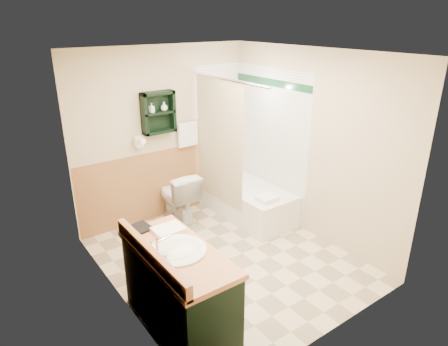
{
  "coord_description": "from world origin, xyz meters",
  "views": [
    {
      "loc": [
        -2.43,
        -3.28,
        2.73
      ],
      "look_at": [
        0.09,
        0.2,
        1.04
      ],
      "focal_mm": 32.0,
      "sensor_mm": 36.0,
      "label": 1
    }
  ],
  "objects_px": {
    "toilet": "(178,197)",
    "soap_bottle_b": "(164,107)",
    "hair_dryer": "(139,142)",
    "vanity_book": "(133,221)",
    "vanity": "(179,289)",
    "soap_bottle_a": "(152,110)",
    "wall_shelf": "(158,113)",
    "bathtub": "(247,200)"
  },
  "relations": [
    {
      "from": "wall_shelf",
      "to": "hair_dryer",
      "type": "bearing_deg",
      "value": 175.24
    },
    {
      "from": "hair_dryer",
      "to": "bathtub",
      "type": "height_order",
      "value": "hair_dryer"
    },
    {
      "from": "hair_dryer",
      "to": "soap_bottle_b",
      "type": "distance_m",
      "value": 0.56
    },
    {
      "from": "soap_bottle_b",
      "to": "wall_shelf",
      "type": "bearing_deg",
      "value": 176.59
    },
    {
      "from": "vanity",
      "to": "toilet",
      "type": "xyz_separation_m",
      "value": [
        1.01,
        1.81,
        -0.03
      ]
    },
    {
      "from": "toilet",
      "to": "soap_bottle_a",
      "type": "xyz_separation_m",
      "value": [
        -0.22,
        0.19,
        1.22
      ]
    },
    {
      "from": "vanity",
      "to": "soap_bottle_b",
      "type": "height_order",
      "value": "soap_bottle_b"
    },
    {
      "from": "wall_shelf",
      "to": "vanity",
      "type": "relative_size",
      "value": 0.43
    },
    {
      "from": "hair_dryer",
      "to": "toilet",
      "type": "xyz_separation_m",
      "value": [
        0.42,
        -0.22,
        -0.83
      ]
    },
    {
      "from": "soap_bottle_b",
      "to": "vanity_book",
      "type": "bearing_deg",
      "value": -128.13
    },
    {
      "from": "soap_bottle_a",
      "to": "toilet",
      "type": "bearing_deg",
      "value": -41.5
    },
    {
      "from": "vanity",
      "to": "bathtub",
      "type": "relative_size",
      "value": 0.85
    },
    {
      "from": "soap_bottle_b",
      "to": "hair_dryer",
      "type": "bearing_deg",
      "value": 175.53
    },
    {
      "from": "wall_shelf",
      "to": "soap_bottle_b",
      "type": "xyz_separation_m",
      "value": [
        0.08,
        -0.01,
        0.06
      ]
    },
    {
      "from": "wall_shelf",
      "to": "soap_bottle_b",
      "type": "bearing_deg",
      "value": -3.41
    },
    {
      "from": "soap_bottle_b",
      "to": "vanity",
      "type": "bearing_deg",
      "value": -116.05
    },
    {
      "from": "toilet",
      "to": "vanity_book",
      "type": "distance_m",
      "value": 1.81
    },
    {
      "from": "wall_shelf",
      "to": "soap_bottle_b",
      "type": "distance_m",
      "value": 0.1
    },
    {
      "from": "vanity_book",
      "to": "soap_bottle_a",
      "type": "relative_size",
      "value": 1.83
    },
    {
      "from": "wall_shelf",
      "to": "vanity",
      "type": "bearing_deg",
      "value": -114.03
    },
    {
      "from": "soap_bottle_a",
      "to": "hair_dryer",
      "type": "bearing_deg",
      "value": 171.62
    },
    {
      "from": "vanity",
      "to": "hair_dryer",
      "type": "bearing_deg",
      "value": 73.68
    },
    {
      "from": "soap_bottle_a",
      "to": "soap_bottle_b",
      "type": "height_order",
      "value": "soap_bottle_b"
    },
    {
      "from": "vanity",
      "to": "vanity_book",
      "type": "xyz_separation_m",
      "value": [
        -0.17,
        0.55,
        0.51
      ]
    },
    {
      "from": "wall_shelf",
      "to": "vanity",
      "type": "height_order",
      "value": "wall_shelf"
    },
    {
      "from": "hair_dryer",
      "to": "vanity_book",
      "type": "bearing_deg",
      "value": -117.07
    },
    {
      "from": "bathtub",
      "to": "toilet",
      "type": "relative_size",
      "value": 1.99
    },
    {
      "from": "vanity_book",
      "to": "bathtub",
      "type": "bearing_deg",
      "value": 15.1
    },
    {
      "from": "wall_shelf",
      "to": "vanity_book",
      "type": "xyz_separation_m",
      "value": [
        -1.06,
        -1.46,
        -0.63
      ]
    },
    {
      "from": "hair_dryer",
      "to": "bathtub",
      "type": "distance_m",
      "value": 1.76
    },
    {
      "from": "hair_dryer",
      "to": "soap_bottle_a",
      "type": "distance_m",
      "value": 0.44
    },
    {
      "from": "wall_shelf",
      "to": "vanity_book",
      "type": "relative_size",
      "value": 2.5
    },
    {
      "from": "toilet",
      "to": "soap_bottle_b",
      "type": "distance_m",
      "value": 1.26
    },
    {
      "from": "vanity",
      "to": "soap_bottle_b",
      "type": "xyz_separation_m",
      "value": [
        0.98,
        2.0,
        1.21
      ]
    },
    {
      "from": "toilet",
      "to": "bathtub",
      "type": "bearing_deg",
      "value": 157.52
    },
    {
      "from": "vanity",
      "to": "toilet",
      "type": "height_order",
      "value": "vanity"
    },
    {
      "from": "soap_bottle_a",
      "to": "soap_bottle_b",
      "type": "distance_m",
      "value": 0.18
    },
    {
      "from": "hair_dryer",
      "to": "soap_bottle_a",
      "type": "bearing_deg",
      "value": -8.38
    },
    {
      "from": "hair_dryer",
      "to": "vanity_book",
      "type": "distance_m",
      "value": 1.69
    },
    {
      "from": "soap_bottle_b",
      "to": "bathtub",
      "type": "bearing_deg",
      "value": -33.02
    },
    {
      "from": "toilet",
      "to": "vanity_book",
      "type": "height_order",
      "value": "vanity_book"
    },
    {
      "from": "vanity_book",
      "to": "soap_bottle_a",
      "type": "distance_m",
      "value": 1.87
    }
  ]
}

